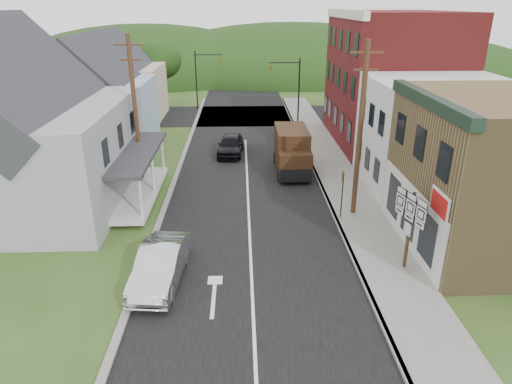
{
  "coord_description": "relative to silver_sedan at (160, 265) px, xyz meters",
  "views": [
    {
      "loc": [
        -0.36,
        -18.52,
        10.54
      ],
      "look_at": [
        0.32,
        1.53,
        2.2
      ],
      "focal_mm": 32.0,
      "sensor_mm": 36.0,
      "label": 1
    }
  ],
  "objects": [
    {
      "name": "tree_left_d",
      "position": [
        -5.32,
        34.59,
        4.11
      ],
      "size": [
        4.8,
        4.8,
        6.94
      ],
      "color": "#382616",
      "rests_on": "ground"
    },
    {
      "name": "storefront_red",
      "position": [
        14.98,
        19.59,
        4.23
      ],
      "size": [
        8.0,
        12.0,
        10.0
      ],
      "primitive_type": "cube",
      "color": "maroon",
      "rests_on": "ground"
    },
    {
      "name": "curb_right",
      "position": [
        8.23,
        10.59,
        -0.7
      ],
      "size": [
        0.2,
        55.0,
        0.15
      ],
      "primitive_type": "cube",
      "color": "slate",
      "rests_on": "ground"
    },
    {
      "name": "traffic_signal_left",
      "position": [
        -0.63,
        33.09,
        2.98
      ],
      "size": [
        2.87,
        0.2,
        6.0
      ],
      "color": "black",
      "rests_on": "ground"
    },
    {
      "name": "utility_pole_left",
      "position": [
        -2.82,
        10.59,
        3.88
      ],
      "size": [
        1.6,
        0.26,
        9.0
      ],
      "color": "#472D19",
      "rests_on": "ground"
    },
    {
      "name": "traffic_signal_right",
      "position": [
        7.98,
        26.09,
        2.98
      ],
      "size": [
        2.87,
        0.2,
        6.0
      ],
      "color": "black",
      "rests_on": "ground"
    },
    {
      "name": "ground",
      "position": [
        3.68,
        2.59,
        -0.77
      ],
      "size": [
        120.0,
        120.0,
        0.0
      ],
      "primitive_type": "plane",
      "color": "#2D4719",
      "rests_on": "ground"
    },
    {
      "name": "house_blue",
      "position": [
        -7.32,
        19.59,
        2.92
      ],
      "size": [
        7.14,
        8.16,
        7.28
      ],
      "color": "#93B2C9",
      "rests_on": "ground"
    },
    {
      "name": "storefront_tan",
      "position": [
        14.98,
        2.59,
        2.73
      ],
      "size": [
        8.0,
        8.0,
        7.0
      ],
      "primitive_type": "cube",
      "color": "brown",
      "rests_on": "ground"
    },
    {
      "name": "house_gray",
      "position": [
        -8.32,
        8.59,
        3.46
      ],
      "size": [
        10.2,
        12.24,
        8.35
      ],
      "color": "gray",
      "rests_on": "ground"
    },
    {
      "name": "sidewalk_right",
      "position": [
        9.58,
        10.59,
        -0.7
      ],
      "size": [
        2.8,
        55.0,
        0.15
      ],
      "primitive_type": "cube",
      "color": "slate",
      "rests_on": "ground"
    },
    {
      "name": "house_cream",
      "position": [
        -7.82,
        28.59,
        2.92
      ],
      "size": [
        7.14,
        8.16,
        7.28
      ],
      "color": "#C0B394",
      "rests_on": "ground"
    },
    {
      "name": "delivery_van",
      "position": [
        6.68,
        12.92,
        0.68
      ],
      "size": [
        2.14,
        5.13,
        2.86
      ],
      "rotation": [
        0.0,
        0.0,
        -0.0
      ],
      "color": "black",
      "rests_on": "ground"
    },
    {
      "name": "cross_road",
      "position": [
        3.68,
        29.59,
        -0.77
      ],
      "size": [
        60.0,
        9.0,
        0.02
      ],
      "primitive_type": "cube",
      "color": "black",
      "rests_on": "ground"
    },
    {
      "name": "utility_pole_right",
      "position": [
        9.28,
        6.09,
        3.88
      ],
      "size": [
        1.6,
        0.26,
        9.0
      ],
      "color": "#472D19",
      "rests_on": "ground"
    },
    {
      "name": "warning_sign",
      "position": [
        8.45,
        5.48,
        1.09
      ],
      "size": [
        0.17,
        0.73,
        2.68
      ],
      "rotation": [
        0.0,
        0.0,
        -0.17
      ],
      "color": "black",
      "rests_on": "sidewalk_right"
    },
    {
      "name": "dark_sedan",
      "position": [
        2.53,
        16.84,
        -0.03
      ],
      "size": [
        2.1,
        4.48,
        1.48
      ],
      "primitive_type": "imported",
      "rotation": [
        0.0,
        0.0,
        -0.08
      ],
      "color": "black",
      "rests_on": "ground"
    },
    {
      "name": "road",
      "position": [
        3.68,
        12.59,
        -0.77
      ],
      "size": [
        9.0,
        90.0,
        0.02
      ],
      "primitive_type": "cube",
      "color": "black",
      "rests_on": "ground"
    },
    {
      "name": "curb_left",
      "position": [
        -0.97,
        10.59,
        -0.71
      ],
      "size": [
        0.3,
        55.0,
        0.12
      ],
      "primitive_type": "cube",
      "color": "slate",
      "rests_on": "ground"
    },
    {
      "name": "storefront_white",
      "position": [
        14.98,
        10.09,
        2.48
      ],
      "size": [
        8.0,
        7.0,
        6.5
      ],
      "primitive_type": "cube",
      "color": "silver",
      "rests_on": "ground"
    },
    {
      "name": "route_sign_cluster",
      "position": [
        10.14,
        0.53,
        1.6
      ],
      "size": [
        0.59,
        1.91,
        3.44
      ],
      "rotation": [
        0.0,
        0.0,
        0.27
      ],
      "color": "#472D19",
      "rests_on": "sidewalk_right"
    },
    {
      "name": "forested_ridge",
      "position": [
        3.68,
        57.59,
        -0.77
      ],
      "size": [
        90.0,
        30.0,
        16.0
      ],
      "primitive_type": "ellipsoid",
      "color": "black",
      "rests_on": "ground"
    },
    {
      "name": "tree_left_c",
      "position": [
        -15.32,
        22.59,
        5.16
      ],
      "size": [
        5.8,
        5.8,
        8.41
      ],
      "color": "#382616",
      "rests_on": "ground"
    },
    {
      "name": "silver_sedan",
      "position": [
        0.0,
        0.0,
        0.0
      ],
      "size": [
        2.03,
        4.81,
        1.55
      ],
      "primitive_type": "imported",
      "rotation": [
        0.0,
        0.0,
        -0.09
      ],
      "color": "silver",
      "rests_on": "ground"
    }
  ]
}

